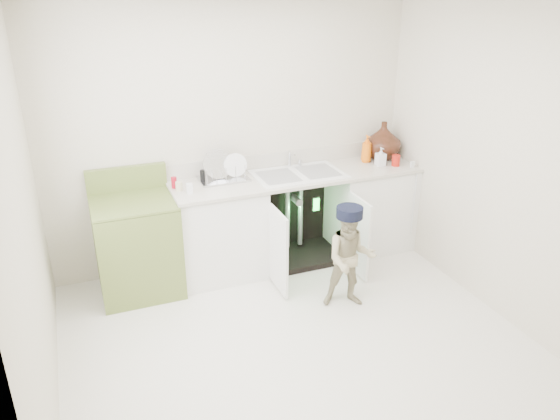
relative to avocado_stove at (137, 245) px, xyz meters
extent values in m
plane|color=beige|center=(1.01, -1.18, -0.45)|extent=(3.50, 3.50, 0.00)
cube|color=beige|center=(1.01, 0.32, 0.80)|extent=(3.50, 2.50, 0.02)
cube|color=beige|center=(1.01, -2.68, 0.80)|extent=(3.50, 2.50, 0.02)
cube|color=beige|center=(-0.74, -1.18, 0.80)|extent=(2.50, 3.00, 0.02)
cube|color=beige|center=(2.76, -1.18, 0.80)|extent=(2.50, 3.00, 0.02)
plane|color=white|center=(1.01, -1.18, 2.05)|extent=(3.50, 3.50, 0.00)
cube|color=white|center=(0.76, 0.02, -0.02)|extent=(0.80, 0.60, 0.86)
cube|color=white|center=(2.36, 0.02, -0.02)|extent=(0.80, 0.60, 0.86)
cube|color=black|center=(1.56, 0.29, -0.02)|extent=(0.80, 0.06, 0.86)
cube|color=black|center=(1.56, 0.02, -0.42)|extent=(0.80, 0.60, 0.06)
cylinder|color=gray|center=(1.49, 0.12, 0.00)|extent=(0.05, 0.05, 0.70)
cylinder|color=gray|center=(1.63, 0.12, 0.00)|extent=(0.05, 0.05, 0.70)
cylinder|color=gray|center=(1.56, 0.07, 0.17)|extent=(0.07, 0.18, 0.07)
cube|color=white|center=(1.16, -0.48, -0.05)|extent=(0.03, 0.40, 0.76)
cube|color=white|center=(1.96, -0.48, -0.05)|extent=(0.02, 0.40, 0.76)
cube|color=beige|center=(1.56, 0.02, 0.44)|extent=(2.44, 0.64, 0.03)
cube|color=beige|center=(1.56, 0.31, 0.53)|extent=(2.44, 0.02, 0.15)
cube|color=white|center=(1.56, 0.02, 0.45)|extent=(0.85, 0.55, 0.02)
cube|color=gray|center=(1.35, 0.02, 0.46)|extent=(0.34, 0.40, 0.01)
cube|color=gray|center=(1.76, 0.02, 0.46)|extent=(0.34, 0.40, 0.01)
cylinder|color=silver|center=(1.56, 0.24, 0.54)|extent=(0.03, 0.03, 0.17)
cylinder|color=silver|center=(1.56, 0.18, 0.62)|extent=(0.02, 0.14, 0.02)
cylinder|color=silver|center=(1.67, 0.24, 0.49)|extent=(0.04, 0.04, 0.06)
cylinder|color=silver|center=(2.69, -0.29, 0.10)|extent=(0.01, 0.01, 0.70)
cube|color=silver|center=(2.69, -0.20, 0.48)|extent=(0.04, 0.02, 0.06)
cube|color=silver|center=(0.85, 0.14, 0.46)|extent=(0.45, 0.30, 0.02)
cylinder|color=silver|center=(0.81, 0.16, 0.54)|extent=(0.28, 0.10, 0.27)
cylinder|color=white|center=(0.97, 0.14, 0.53)|extent=(0.22, 0.06, 0.22)
cylinder|color=silver|center=(0.67, 0.04, 0.53)|extent=(0.01, 0.01, 0.13)
cylinder|color=silver|center=(0.76, 0.04, 0.53)|extent=(0.01, 0.01, 0.13)
cylinder|color=silver|center=(0.85, 0.04, 0.53)|extent=(0.01, 0.01, 0.13)
cylinder|color=silver|center=(0.94, 0.04, 0.53)|extent=(0.01, 0.01, 0.13)
cylinder|color=silver|center=(1.03, 0.04, 0.53)|extent=(0.01, 0.01, 0.13)
imported|color=#4E2A16|center=(2.56, 0.16, 0.64)|extent=(0.37, 0.37, 0.38)
imported|color=orange|center=(2.35, 0.12, 0.59)|extent=(0.11, 0.11, 0.28)
imported|color=silver|center=(2.42, -0.04, 0.54)|extent=(0.08, 0.09, 0.19)
cylinder|color=red|center=(2.56, -0.10, 0.51)|extent=(0.08, 0.08, 0.11)
cylinder|color=#A90E20|center=(0.39, 0.10, 0.50)|extent=(0.05, 0.05, 0.10)
cylinder|color=beige|center=(0.41, 0.02, 0.49)|extent=(0.06, 0.06, 0.08)
cylinder|color=black|center=(0.66, 0.14, 0.51)|extent=(0.04, 0.04, 0.12)
cube|color=silver|center=(0.49, -0.08, 0.50)|extent=(0.05, 0.05, 0.09)
cube|color=olive|center=(0.00, -0.01, -0.03)|extent=(0.70, 0.65, 0.85)
cube|color=olive|center=(0.00, -0.01, 0.41)|extent=(0.70, 0.65, 0.02)
cube|color=olive|center=(0.00, 0.28, 0.53)|extent=(0.70, 0.06, 0.22)
cylinder|color=black|center=(-0.18, -0.17, 0.41)|extent=(0.16, 0.16, 0.02)
cylinder|color=silver|center=(-0.18, -0.17, 0.42)|extent=(0.18, 0.18, 0.01)
cylinder|color=black|center=(-0.18, 0.15, 0.41)|extent=(0.16, 0.16, 0.02)
cylinder|color=silver|center=(-0.18, 0.15, 0.42)|extent=(0.18, 0.18, 0.01)
cylinder|color=black|center=(0.18, -0.17, 0.41)|extent=(0.16, 0.16, 0.02)
cylinder|color=silver|center=(0.18, -0.17, 0.42)|extent=(0.18, 0.18, 0.01)
cylinder|color=black|center=(0.18, 0.15, 0.41)|extent=(0.16, 0.16, 0.02)
cylinder|color=silver|center=(0.18, 0.15, 0.42)|extent=(0.18, 0.18, 0.01)
imported|color=tan|center=(1.64, -0.91, 0.00)|extent=(0.52, 0.46, 0.90)
cylinder|color=black|center=(1.64, -0.91, 0.42)|extent=(0.28, 0.28, 0.09)
cube|color=black|center=(1.67, -0.82, 0.38)|extent=(0.19, 0.14, 0.01)
cube|color=black|center=(1.59, -0.32, 0.27)|extent=(0.07, 0.01, 0.14)
cube|color=#26F23F|center=(1.59, -0.33, 0.27)|extent=(0.06, 0.00, 0.12)
camera|label=1|loc=(-0.41, -4.47, 2.19)|focal=35.00mm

